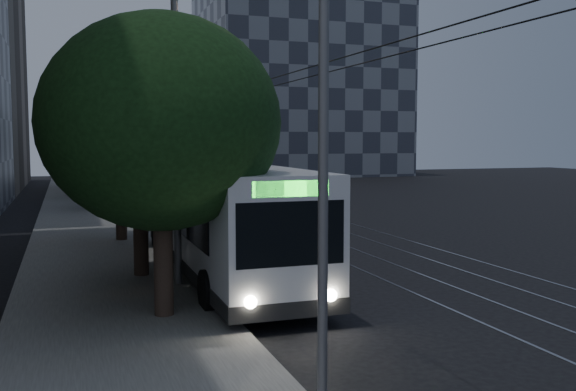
# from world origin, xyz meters

# --- Properties ---
(ground) EXTENTS (120.00, 120.00, 0.00)m
(ground) POSITION_xyz_m (0.00, 0.00, 0.00)
(ground) COLOR black
(ground) RESTS_ON ground
(sidewalk) EXTENTS (5.00, 90.00, 0.15)m
(sidewalk) POSITION_xyz_m (-7.50, 20.00, 0.07)
(sidewalk) COLOR slate
(sidewalk) RESTS_ON ground
(tram_rails) EXTENTS (4.52, 90.00, 0.02)m
(tram_rails) POSITION_xyz_m (2.50, 20.00, 0.01)
(tram_rails) COLOR #9899A1
(tram_rails) RESTS_ON ground
(overhead_wires) EXTENTS (2.23, 90.00, 6.00)m
(overhead_wires) POSITION_xyz_m (-4.97, 20.00, 3.47)
(overhead_wires) COLOR black
(overhead_wires) RESTS_ON ground
(building_distant_right) EXTENTS (22.00, 18.00, 24.00)m
(building_distant_right) POSITION_xyz_m (18.00, 55.00, 12.00)
(building_distant_right) COLOR #393C49
(building_distant_right) RESTS_ON ground
(trolleybus) EXTENTS (2.92, 13.22, 5.63)m
(trolleybus) POSITION_xyz_m (-4.10, 1.23, 1.81)
(trolleybus) COLOR white
(trolleybus) RESTS_ON ground
(pickup_silver) EXTENTS (3.19, 5.50, 1.44)m
(pickup_silver) POSITION_xyz_m (-3.47, 8.42, 0.72)
(pickup_silver) COLOR #A2A5A9
(pickup_silver) RESTS_ON ground
(car_white_a) EXTENTS (2.79, 4.19, 1.32)m
(car_white_a) POSITION_xyz_m (-3.25, 14.00, 0.66)
(car_white_a) COLOR white
(car_white_a) RESTS_ON ground
(car_white_b) EXTENTS (3.04, 5.68, 1.57)m
(car_white_b) POSITION_xyz_m (-4.22, 20.45, 0.78)
(car_white_b) COLOR #B6B6BA
(car_white_b) RESTS_ON ground
(car_white_c) EXTENTS (2.23, 4.44, 1.40)m
(car_white_c) POSITION_xyz_m (-4.30, 25.18, 0.70)
(car_white_c) COLOR silver
(car_white_c) RESTS_ON ground
(car_white_d) EXTENTS (2.06, 4.71, 1.58)m
(car_white_d) POSITION_xyz_m (-3.74, 33.45, 0.79)
(car_white_d) COLOR silver
(car_white_d) RESTS_ON ground
(tree_0) EXTENTS (5.39, 5.39, 6.96)m
(tree_0) POSITION_xyz_m (-6.50, -3.36, 4.53)
(tree_0) COLOR #2E211A
(tree_0) RESTS_ON ground
(tree_1) EXTENTS (3.89, 3.89, 6.12)m
(tree_1) POSITION_xyz_m (-6.50, 1.27, 4.33)
(tree_1) COLOR #2E211A
(tree_1) RESTS_ON ground
(tree_2) EXTENTS (4.87, 4.87, 7.00)m
(tree_2) POSITION_xyz_m (-6.50, 8.41, 4.79)
(tree_2) COLOR #2E211A
(tree_2) RESTS_ON ground
(tree_3) EXTENTS (4.41, 4.41, 6.29)m
(tree_3) POSITION_xyz_m (-6.50, 21.20, 4.28)
(tree_3) COLOR #2E211A
(tree_3) RESTS_ON ground
(tree_4) EXTENTS (4.63, 4.63, 6.65)m
(tree_4) POSITION_xyz_m (-7.00, 29.42, 4.54)
(tree_4) COLOR #2E211A
(tree_4) RESTS_ON ground
(tree_5) EXTENTS (5.59, 5.59, 7.01)m
(tree_5) POSITION_xyz_m (-6.50, 37.44, 4.49)
(tree_5) COLOR #2E211A
(tree_5) RESTS_ON ground
(streetlamp_near) EXTENTS (2.17, 0.44, 8.79)m
(streetlamp_near) POSITION_xyz_m (-5.26, -0.23, 5.36)
(streetlamp_near) COLOR slate
(streetlamp_near) RESTS_ON ground
(streetlamp_far) EXTENTS (2.48, 0.44, 10.27)m
(streetlamp_far) POSITION_xyz_m (-4.78, 18.89, 6.17)
(streetlamp_far) COLOR slate
(streetlamp_far) RESTS_ON ground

